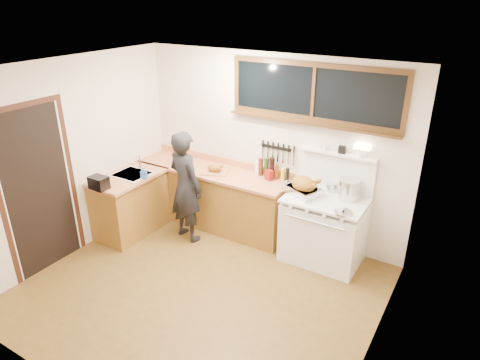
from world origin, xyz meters
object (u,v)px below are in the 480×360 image
Objects in this scene: vintage_stove at (324,228)px; cutting_board at (215,169)px; roast_turkey at (303,187)px; man at (186,187)px.

cutting_board is (-1.69, -0.04, 0.48)m from vintage_stove.
roast_turkey reaches higher than cutting_board.
cutting_board is 0.86× the size of roast_turkey.
roast_turkey is at bearing -171.93° from vintage_stove.
vintage_stove is at bearing 8.07° from roast_turkey.
man is at bearing -113.11° from cutting_board.
man reaches higher than cutting_board.
man is 3.56× the size of cutting_board.
vintage_stove is 1.76m from cutting_board.
man is at bearing -164.22° from roast_turkey.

